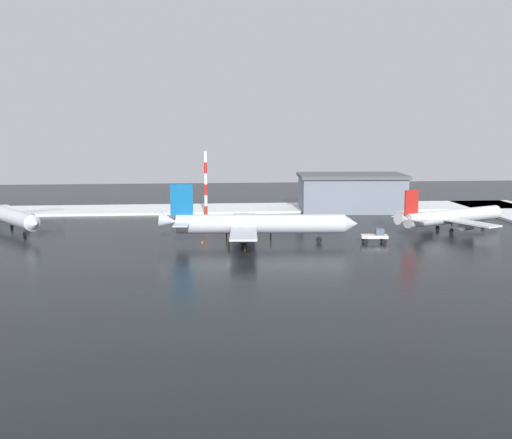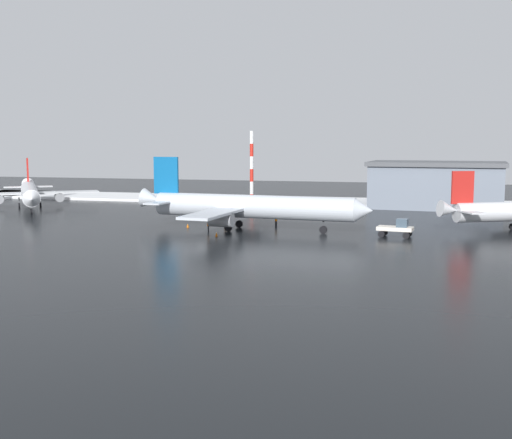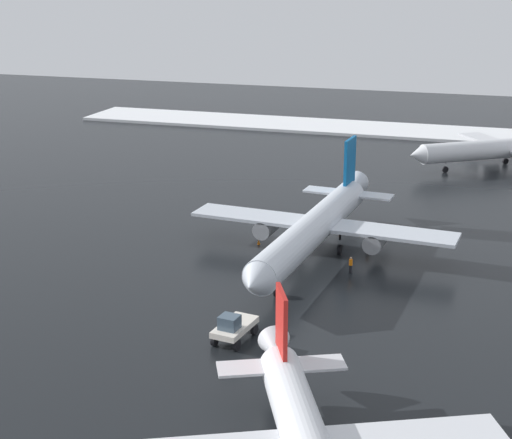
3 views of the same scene
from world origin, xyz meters
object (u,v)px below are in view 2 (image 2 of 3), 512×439
(pushback_tug, at_px, (397,228))
(ground_crew_by_nose_gear, at_px, (225,218))
(traffic_cone_near_nose, at_px, (188,225))
(antenna_mast, at_px, (252,169))
(traffic_cone_mid_line, at_px, (216,234))
(ground_crew_beside_wing, at_px, (276,220))
(ground_crew_mid_apron, at_px, (208,225))
(airplane_parked_portside, at_px, (30,193))
(cargo_hangar, at_px, (436,185))
(airplane_distant_tail, at_px, (247,206))

(pushback_tug, bearing_deg, ground_crew_by_nose_gear, 173.97)
(pushback_tug, relative_size, traffic_cone_near_nose, 8.84)
(antenna_mast, bearing_deg, traffic_cone_mid_line, 98.29)
(pushback_tug, relative_size, ground_crew_beside_wing, 2.84)
(ground_crew_mid_apron, relative_size, ground_crew_by_nose_gear, 1.00)
(ground_crew_mid_apron, height_order, ground_crew_by_nose_gear, same)
(pushback_tug, distance_m, ground_crew_by_nose_gear, 26.60)
(antenna_mast, bearing_deg, ground_crew_beside_wing, 111.92)
(ground_crew_beside_wing, distance_m, ground_crew_by_nose_gear, 8.01)
(airplane_parked_portside, distance_m, ground_crew_by_nose_gear, 44.77)
(ground_crew_mid_apron, distance_m, cargo_hangar, 52.70)
(airplane_distant_tail, xyz_separation_m, ground_crew_mid_apron, (4.82, 3.12, -2.44))
(airplane_parked_portside, bearing_deg, ground_crew_by_nose_gear, 37.48)
(pushback_tug, relative_size, cargo_hangar, 0.19)
(airplane_parked_portside, relative_size, traffic_cone_mid_line, 48.95)
(pushback_tug, relative_size, traffic_cone_mid_line, 8.84)
(ground_crew_by_nose_gear, bearing_deg, ground_crew_mid_apron, -73.91)
(pushback_tug, xyz_separation_m, traffic_cone_near_nose, (30.27, -2.30, -1.01))
(ground_crew_beside_wing, bearing_deg, ground_crew_mid_apron, -103.70)
(ground_crew_mid_apron, xyz_separation_m, traffic_cone_near_nose, (4.49, -3.76, -0.70))
(airplane_parked_portside, xyz_separation_m, cargo_hangar, (-73.99, -21.07, 1.38))
(pushback_tug, bearing_deg, antenna_mast, 138.42)
(airplane_distant_tail, distance_m, ground_crew_by_nose_gear, 7.25)
(airplane_parked_portside, distance_m, ground_crew_beside_wing, 52.55)
(ground_crew_by_nose_gear, xyz_separation_m, antenna_mast, (3.30, -27.75, 6.34))
(pushback_tug, relative_size, antenna_mast, 0.33)
(cargo_hangar, bearing_deg, ground_crew_by_nose_gear, 51.80)
(cargo_hangar, relative_size, traffic_cone_near_nose, 47.30)
(traffic_cone_mid_line, bearing_deg, ground_crew_beside_wing, -116.13)
(airplane_parked_portside, distance_m, cargo_hangar, 76.95)
(ground_crew_by_nose_gear, distance_m, cargo_hangar, 46.60)
(airplane_parked_portside, relative_size, ground_crew_mid_apron, 15.75)
(airplane_distant_tail, relative_size, ground_crew_beside_wing, 20.35)
(airplane_parked_portside, xyz_separation_m, traffic_cone_near_nose, (-38.23, 17.46, -2.78))
(pushback_tug, distance_m, antenna_mast, 45.33)
(ground_crew_mid_apron, bearing_deg, ground_crew_by_nose_gear, 76.83)
(ground_crew_mid_apron, xyz_separation_m, ground_crew_by_nose_gear, (0.02, -7.93, 0.00))
(traffic_cone_mid_line, bearing_deg, pushback_tug, -167.42)
(ground_crew_by_nose_gear, relative_size, antenna_mast, 0.12)
(ground_crew_by_nose_gear, bearing_deg, ground_crew_beside_wing, 13.52)
(pushback_tug, distance_m, ground_crew_mid_apron, 25.83)
(antenna_mast, relative_size, traffic_cone_mid_line, 26.57)
(airplane_distant_tail, distance_m, ground_crew_mid_apron, 6.24)
(airplane_distant_tail, distance_m, antenna_mast, 33.79)
(ground_crew_beside_wing, distance_m, antenna_mast, 30.94)
(cargo_hangar, height_order, traffic_cone_mid_line, cargo_hangar)
(traffic_cone_near_nose, distance_m, traffic_cone_mid_line, 10.21)
(ground_crew_beside_wing, height_order, traffic_cone_mid_line, ground_crew_beside_wing)
(pushback_tug, height_order, antenna_mast, antenna_mast)
(airplane_parked_portside, height_order, traffic_cone_near_nose, airplane_parked_portside)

